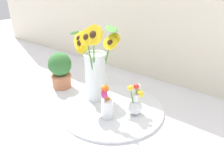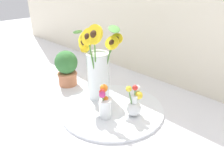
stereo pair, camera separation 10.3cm
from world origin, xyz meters
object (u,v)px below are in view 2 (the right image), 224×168
Objects in this scene: serving_tray at (112,109)px; vase_bulb_right at (134,104)px; vase_small_center at (105,104)px; potted_plant at (67,67)px; mason_jar_sunflowers at (98,69)px.

vase_bulb_right reaches higher than serving_tray.
serving_tray is at bearing 112.34° from vase_small_center.
serving_tray is 0.42m from potted_plant.
mason_jar_sunflowers is at bearing 147.65° from vase_small_center.
mason_jar_sunflowers is 0.27m from vase_bulb_right.
vase_bulb_right is at bearing 0.42° from mason_jar_sunflowers.
serving_tray is at bearing -11.16° from mason_jar_sunflowers.
vase_small_center is (0.17, -0.10, -0.10)m from mason_jar_sunflowers.
serving_tray is at bearing -1.62° from potted_plant.
serving_tray is 2.36× the size of potted_plant.
mason_jar_sunflowers is at bearing -179.58° from vase_bulb_right.
potted_plant is at bearing 178.38° from serving_tray.
vase_bulb_right reaches higher than vase_small_center.
mason_jar_sunflowers reaches higher than potted_plant.
mason_jar_sunflowers is at bearing 168.84° from serving_tray.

